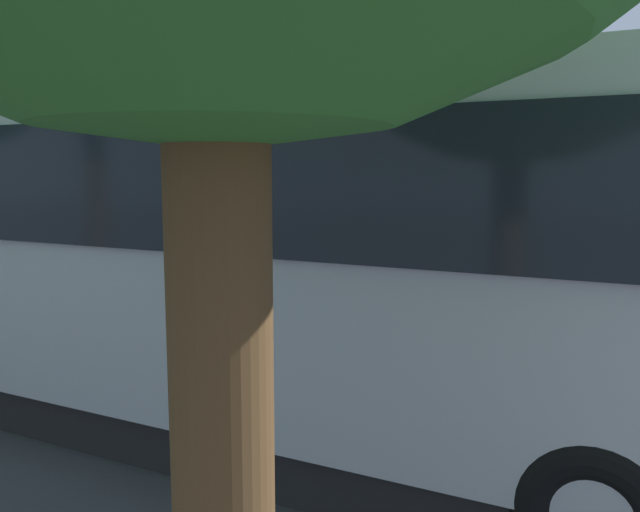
{
  "coord_description": "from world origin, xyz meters",
  "views": [
    {
      "loc": [
        -5.84,
        9.92,
        2.51
      ],
      "look_at": [
        -0.91,
        0.35,
        1.1
      ],
      "focal_mm": 36.13,
      "sensor_mm": 36.0,
      "label": 1
    }
  ],
  "objects_px": {
    "tour_bus": "(203,260)",
    "parked_motorcycle_silver": "(330,334)",
    "spectator_far_left": "(385,288)",
    "spectator_centre": "(231,275)",
    "spectator_left": "(293,277)",
    "stunt_motorcycle": "(280,245)"
  },
  "relations": [
    {
      "from": "stunt_motorcycle",
      "to": "parked_motorcycle_silver",
      "type": "bearing_deg",
      "value": 127.1
    },
    {
      "from": "spectator_centre",
      "to": "parked_motorcycle_silver",
      "type": "distance_m",
      "value": 2.22
    },
    {
      "from": "spectator_far_left",
      "to": "stunt_motorcycle",
      "type": "distance_m",
      "value": 5.4
    },
    {
      "from": "spectator_centre",
      "to": "parked_motorcycle_silver",
      "type": "bearing_deg",
      "value": 159.33
    },
    {
      "from": "tour_bus",
      "to": "spectator_left",
      "type": "distance_m",
      "value": 2.8
    },
    {
      "from": "stunt_motorcycle",
      "to": "tour_bus",
      "type": "bearing_deg",
      "value": 114.79
    },
    {
      "from": "spectator_left",
      "to": "stunt_motorcycle",
      "type": "bearing_deg",
      "value": -56.93
    },
    {
      "from": "spectator_far_left",
      "to": "stunt_motorcycle",
      "type": "bearing_deg",
      "value": -44.35
    },
    {
      "from": "spectator_far_left",
      "to": "spectator_centre",
      "type": "xyz_separation_m",
      "value": [
        2.47,
        -0.02,
        -0.0
      ]
    },
    {
      "from": "tour_bus",
      "to": "spectator_far_left",
      "type": "relative_size",
      "value": 6.33
    },
    {
      "from": "spectator_left",
      "to": "spectator_far_left",
      "type": "bearing_deg",
      "value": -177.62
    },
    {
      "from": "spectator_left",
      "to": "spectator_centre",
      "type": "distance_m",
      "value": 1.11
    },
    {
      "from": "spectator_far_left",
      "to": "spectator_left",
      "type": "bearing_deg",
      "value": 2.38
    },
    {
      "from": "tour_bus",
      "to": "parked_motorcycle_silver",
      "type": "height_order",
      "value": "tour_bus"
    },
    {
      "from": "spectator_far_left",
      "to": "spectator_centre",
      "type": "distance_m",
      "value": 2.47
    },
    {
      "from": "spectator_left",
      "to": "stunt_motorcycle",
      "type": "distance_m",
      "value": 4.57
    },
    {
      "from": "tour_bus",
      "to": "spectator_far_left",
      "type": "distance_m",
      "value": 2.95
    },
    {
      "from": "parked_motorcycle_silver",
      "to": "stunt_motorcycle",
      "type": "bearing_deg",
      "value": -52.9
    },
    {
      "from": "spectator_centre",
      "to": "parked_motorcycle_silver",
      "type": "relative_size",
      "value": 0.81
    },
    {
      "from": "spectator_far_left",
      "to": "tour_bus",
      "type": "bearing_deg",
      "value": 72.79
    },
    {
      "from": "tour_bus",
      "to": "stunt_motorcycle",
      "type": "distance_m",
      "value": 7.21
    },
    {
      "from": "spectator_far_left",
      "to": "parked_motorcycle_silver",
      "type": "relative_size",
      "value": 0.82
    }
  ]
}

